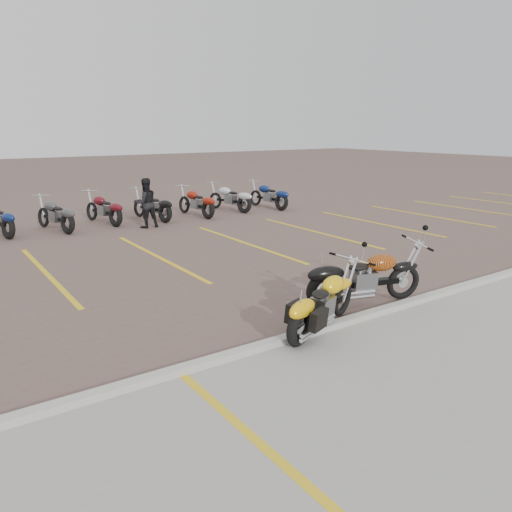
% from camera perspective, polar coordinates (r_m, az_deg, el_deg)
% --- Properties ---
extents(ground, '(100.00, 100.00, 0.00)m').
position_cam_1_polar(ground, '(9.60, -1.48, -5.11)').
color(ground, brown).
rests_on(ground, ground).
extents(concrete_apron, '(60.00, 5.00, 0.01)m').
position_cam_1_polar(concrete_apron, '(6.64, 21.07, -15.60)').
color(concrete_apron, '#9E9B93').
rests_on(concrete_apron, ground).
extents(curb, '(60.00, 0.18, 0.12)m').
position_cam_1_polar(curb, '(8.09, 6.35, -8.62)').
color(curb, '#ADAAA3').
rests_on(curb, ground).
extents(parking_stripes, '(38.00, 5.50, 0.01)m').
position_cam_1_polar(parking_stripes, '(13.00, -11.13, -0.09)').
color(parking_stripes, gold).
rests_on(parking_stripes, ground).
extents(apron_stripe, '(0.12, 5.00, 0.00)m').
position_cam_1_polar(apron_stripe, '(5.17, 4.89, -24.03)').
color(apron_stripe, gold).
rests_on(apron_stripe, concrete_apron).
extents(yellow_cruiser, '(2.01, 0.88, 0.87)m').
position_cam_1_polar(yellow_cruiser, '(8.13, 7.26, -5.72)').
color(yellow_cruiser, black).
rests_on(yellow_cruiser, ground).
extents(flame_cruiser, '(2.28, 0.82, 0.96)m').
position_cam_1_polar(flame_cruiser, '(9.45, 11.96, -2.70)').
color(flame_cruiser, black).
rests_on(flame_cruiser, ground).
extents(person_b, '(0.80, 0.62, 1.62)m').
position_cam_1_polar(person_b, '(16.76, -12.50, 5.93)').
color(person_b, black).
rests_on(person_b, ground).
extents(bg_bike_row, '(15.83, 2.08, 1.10)m').
position_cam_1_polar(bg_bike_row, '(17.36, -19.50, 4.85)').
color(bg_bike_row, black).
rests_on(bg_bike_row, ground).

